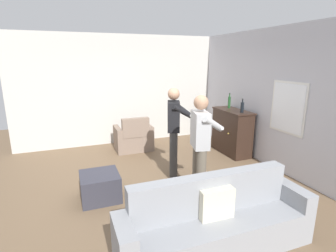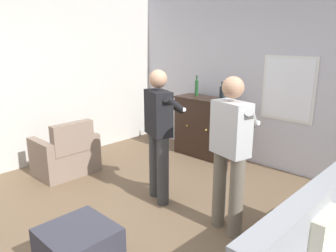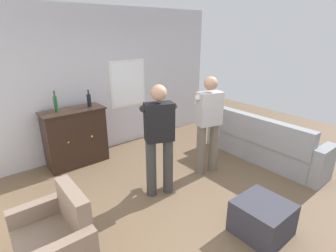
{
  "view_description": "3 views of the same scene",
  "coord_description": "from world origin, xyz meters",
  "px_view_note": "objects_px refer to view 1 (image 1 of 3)",
  "views": [
    {
      "loc": [
        4.18,
        -1.23,
        2.19
      ],
      "look_at": [
        0.09,
        0.33,
        1.07
      ],
      "focal_mm": 28.0,
      "sensor_mm": 36.0,
      "label": 1
    },
    {
      "loc": [
        2.55,
        -2.15,
        2.03
      ],
      "look_at": [
        0.07,
        0.42,
        1.07
      ],
      "focal_mm": 35.0,
      "sensor_mm": 36.0,
      "label": 2
    },
    {
      "loc": [
        -2.3,
        -2.2,
        2.35
      ],
      "look_at": [
        -0.17,
        0.45,
        1.11
      ],
      "focal_mm": 28.0,
      "sensor_mm": 36.0,
      "label": 3
    }
  ],
  "objects_px": {
    "armchair": "(134,139)",
    "ottoman": "(100,186)",
    "couch": "(217,225)",
    "sideboard_cabinet": "(232,132)",
    "person_standing_left": "(174,127)",
    "bottle_liquor_amber": "(242,107)",
    "bottle_wine_green": "(229,102)",
    "person_standing_right": "(201,143)"
  },
  "relations": [
    {
      "from": "bottle_liquor_amber",
      "to": "ottoman",
      "type": "distance_m",
      "value": 3.41
    },
    {
      "from": "couch",
      "to": "bottle_wine_green",
      "type": "xyz_separation_m",
      "value": [
        -3.01,
        2.12,
        0.86
      ]
    },
    {
      "from": "armchair",
      "to": "person_standing_right",
      "type": "relative_size",
      "value": 0.53
    },
    {
      "from": "armchair",
      "to": "bottle_wine_green",
      "type": "bearing_deg",
      "value": 70.29
    },
    {
      "from": "couch",
      "to": "person_standing_left",
      "type": "height_order",
      "value": "person_standing_left"
    },
    {
      "from": "bottle_liquor_amber",
      "to": "ottoman",
      "type": "height_order",
      "value": "bottle_liquor_amber"
    },
    {
      "from": "sideboard_cabinet",
      "to": "person_standing_right",
      "type": "xyz_separation_m",
      "value": [
        1.65,
        -1.71,
        0.41
      ]
    },
    {
      "from": "couch",
      "to": "armchair",
      "type": "distance_m",
      "value": 3.79
    },
    {
      "from": "bottle_wine_green",
      "to": "person_standing_left",
      "type": "height_order",
      "value": "person_standing_left"
    },
    {
      "from": "ottoman",
      "to": "armchair",
      "type": "bearing_deg",
      "value": 153.12
    },
    {
      "from": "bottle_liquor_amber",
      "to": "person_standing_left",
      "type": "bearing_deg",
      "value": -80.48
    },
    {
      "from": "couch",
      "to": "ottoman",
      "type": "height_order",
      "value": "couch"
    },
    {
      "from": "bottle_wine_green",
      "to": "ottoman",
      "type": "relative_size",
      "value": 0.6
    },
    {
      "from": "bottle_wine_green",
      "to": "person_standing_left",
      "type": "xyz_separation_m",
      "value": [
        0.86,
        -1.77,
        -0.25
      ]
    },
    {
      "from": "couch",
      "to": "sideboard_cabinet",
      "type": "bearing_deg",
      "value": 143.18
    },
    {
      "from": "person_standing_left",
      "to": "sideboard_cabinet",
      "type": "bearing_deg",
      "value": 109.64
    },
    {
      "from": "armchair",
      "to": "sideboard_cabinet",
      "type": "distance_m",
      "value": 2.37
    },
    {
      "from": "armchair",
      "to": "person_standing_left",
      "type": "relative_size",
      "value": 0.53
    },
    {
      "from": "couch",
      "to": "bottle_liquor_amber",
      "type": "height_order",
      "value": "bottle_liquor_amber"
    },
    {
      "from": "armchair",
      "to": "ottoman",
      "type": "bearing_deg",
      "value": -26.88
    },
    {
      "from": "sideboard_cabinet",
      "to": "ottoman",
      "type": "height_order",
      "value": "sideboard_cabinet"
    },
    {
      "from": "sideboard_cabinet",
      "to": "ottoman",
      "type": "relative_size",
      "value": 1.81
    },
    {
      "from": "sideboard_cabinet",
      "to": "armchair",
      "type": "bearing_deg",
      "value": -115.72
    },
    {
      "from": "couch",
      "to": "person_standing_right",
      "type": "height_order",
      "value": "person_standing_right"
    },
    {
      "from": "sideboard_cabinet",
      "to": "ottoman",
      "type": "bearing_deg",
      "value": -71.4
    },
    {
      "from": "bottle_liquor_amber",
      "to": "person_standing_left",
      "type": "relative_size",
      "value": 0.18
    },
    {
      "from": "sideboard_cabinet",
      "to": "person_standing_left",
      "type": "bearing_deg",
      "value": -70.36
    },
    {
      "from": "bottle_wine_green",
      "to": "person_standing_right",
      "type": "xyz_separation_m",
      "value": [
        1.89,
        -1.76,
        -0.25
      ]
    },
    {
      "from": "sideboard_cabinet",
      "to": "bottle_wine_green",
      "type": "bearing_deg",
      "value": 168.35
    },
    {
      "from": "armchair",
      "to": "ottoman",
      "type": "relative_size",
      "value": 1.47
    },
    {
      "from": "armchair",
      "to": "bottle_wine_green",
      "type": "distance_m",
      "value": 2.48
    },
    {
      "from": "sideboard_cabinet",
      "to": "person_standing_left",
      "type": "xyz_separation_m",
      "value": [
        0.62,
        -1.72,
        0.41
      ]
    },
    {
      "from": "couch",
      "to": "bottle_liquor_amber",
      "type": "bearing_deg",
      "value": 139.63
    },
    {
      "from": "armchair",
      "to": "bottle_wine_green",
      "type": "xyz_separation_m",
      "value": [
        0.78,
        2.17,
        0.9
      ]
    },
    {
      "from": "couch",
      "to": "person_standing_left",
      "type": "relative_size",
      "value": 1.39
    },
    {
      "from": "couch",
      "to": "armchair",
      "type": "xyz_separation_m",
      "value": [
        -3.79,
        -0.05,
        -0.05
      ]
    },
    {
      "from": "couch",
      "to": "armchair",
      "type": "bearing_deg",
      "value": -179.2
    },
    {
      "from": "bottle_wine_green",
      "to": "bottle_liquor_amber",
      "type": "bearing_deg",
      "value": -4.62
    },
    {
      "from": "bottle_wine_green",
      "to": "person_standing_left",
      "type": "bearing_deg",
      "value": -64.15
    },
    {
      "from": "armchair",
      "to": "bottle_liquor_amber",
      "type": "bearing_deg",
      "value": 57.64
    },
    {
      "from": "bottle_liquor_amber",
      "to": "ottoman",
      "type": "bearing_deg",
      "value": -76.83
    },
    {
      "from": "person_standing_left",
      "to": "bottle_wine_green",
      "type": "bearing_deg",
      "value": 115.85
    }
  ]
}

